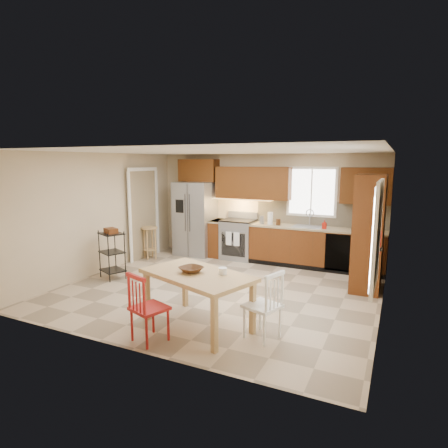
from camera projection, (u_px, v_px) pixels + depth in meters
floor at (219, 289)px, 6.89m from camera, size 5.50×5.50×0.00m
ceiling at (219, 151)px, 6.48m from camera, size 5.50×5.00×0.02m
wall_back at (265, 207)px, 8.92m from camera, size 5.50×0.02×2.50m
wall_front at (127, 253)px, 4.46m from camera, size 5.50×0.02×2.50m
wall_left at (101, 213)px, 7.84m from camera, size 0.02×5.00×2.50m
wall_right at (386, 235)px, 5.53m from camera, size 0.02×5.00×2.50m
refrigerator at (195, 219)px, 9.35m from camera, size 0.92×0.75×1.82m
range_stove at (238, 240)px, 9.00m from camera, size 0.76×0.63×0.92m
base_cabinet_narrow at (218, 238)px, 9.24m from camera, size 0.30×0.60×0.90m
base_cabinet_run at (315, 247)px, 8.24m from camera, size 2.92×0.60×0.90m
dishwasher at (340, 253)px, 7.74m from camera, size 0.60×0.02×0.78m
backsplash at (319, 213)px, 8.37m from camera, size 2.92×0.03×0.55m
upper_over_fridge at (199, 170)px, 9.33m from camera, size 1.00×0.35×0.55m
upper_left_block at (253, 183)px, 8.77m from camera, size 1.80×0.35×0.75m
upper_right_block at (366, 186)px, 7.72m from camera, size 1.00×0.35×0.75m
window_back at (312, 192)px, 8.37m from camera, size 1.12×0.04×1.12m
sink at (308, 229)px, 8.25m from camera, size 0.62×0.46×0.16m
undercab_glow at (241, 199)px, 8.94m from camera, size 1.60×0.30×0.01m
soap_bottle at (324, 224)px, 7.98m from camera, size 0.09×0.09×0.19m
paper_towel at (270, 218)px, 8.53m from camera, size 0.12×0.12×0.28m
canister_steel at (262, 220)px, 8.63m from camera, size 0.11×0.11×0.18m
canister_wood at (278, 222)px, 8.43m from camera, size 0.10×0.10×0.14m
pantry at (369, 233)px, 6.77m from camera, size 0.50×0.95×2.10m
fire_extinguisher at (377, 242)px, 5.74m from camera, size 0.12×0.12×0.36m
window_right at (377, 235)px, 4.50m from camera, size 0.04×1.02×1.32m
doorway at (143, 215)px, 9.00m from camera, size 0.04×0.95×2.10m
dining_table at (198, 300)px, 5.29m from camera, size 1.78×1.35×0.77m
chair_red at (149, 307)px, 4.85m from camera, size 0.55×0.55×0.93m
chair_white at (262, 305)px, 4.92m from camera, size 0.55×0.55×0.93m
table_bowl at (191, 273)px, 5.27m from camera, size 0.41×0.41×0.08m
table_jar at (223, 273)px, 5.16m from camera, size 0.15×0.15×0.14m
bar_stool at (150, 243)px, 8.99m from camera, size 0.46×0.46×0.77m
utility_cart at (112, 255)px, 7.47m from camera, size 0.59×0.54×0.97m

